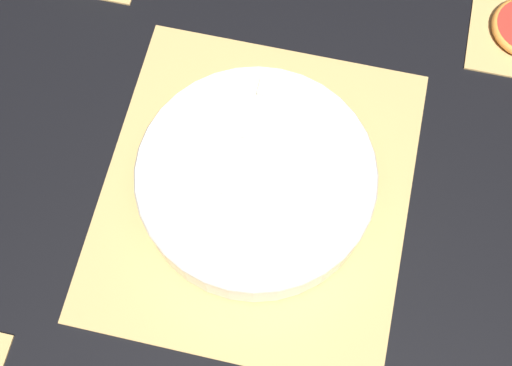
% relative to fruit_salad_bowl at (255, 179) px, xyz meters
% --- Properties ---
extents(ground_plane, '(6.00, 6.00, 0.00)m').
position_rel_fruit_salad_bowl_xyz_m(ground_plane, '(0.00, 0.00, -0.04)').
color(ground_plane, black).
extents(bamboo_mat_center, '(0.41, 0.37, 0.01)m').
position_rel_fruit_salad_bowl_xyz_m(bamboo_mat_center, '(0.00, 0.00, -0.04)').
color(bamboo_mat_center, tan).
rests_on(bamboo_mat_center, ground_plane).
extents(fruit_salad_bowl, '(0.28, 0.28, 0.07)m').
position_rel_fruit_salad_bowl_xyz_m(fruit_salad_bowl, '(0.00, 0.00, 0.00)').
color(fruit_salad_bowl, silver).
rests_on(fruit_salad_bowl, bamboo_mat_center).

